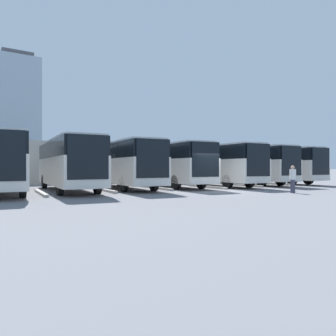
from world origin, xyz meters
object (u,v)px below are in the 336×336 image
at_px(bus_0, 272,164).
at_px(bus_3, 167,164).
at_px(bus_1, 244,164).
at_px(bus_5, 68,163).
at_px(bus_6, 0,162).
at_px(bus_2, 212,164).
at_px(bus_4, 121,163).
at_px(pedestrian, 293,178).

relative_size(bus_0, bus_3, 1.00).
bearing_deg(bus_3, bus_1, -178.81).
xyz_separation_m(bus_5, bus_6, (4.07, 0.10, 0.00)).
bearing_deg(bus_2, bus_1, -170.55).
height_order(bus_0, bus_1, same).
distance_m(bus_1, bus_4, 12.20).
distance_m(bus_0, bus_1, 4.07).
distance_m(bus_1, bus_2, 4.08).
distance_m(bus_0, pedestrian, 13.04).
xyz_separation_m(bus_0, bus_4, (16.26, -0.34, 0.00)).
distance_m(bus_0, bus_2, 8.14).
xyz_separation_m(bus_1, bus_2, (4.07, 0.31, 0.00)).
height_order(bus_0, pedestrian, bus_0).
bearing_deg(bus_2, bus_5, 3.36).
relative_size(bus_0, bus_2, 1.00).
height_order(bus_6, pedestrian, bus_6).
distance_m(bus_4, bus_6, 8.15).
distance_m(bus_0, bus_6, 24.39).
distance_m(bus_2, bus_3, 4.16).
bearing_deg(bus_1, bus_3, 1.19).
height_order(bus_4, bus_5, same).
bearing_deg(bus_6, pedestrian, 154.34).
relative_size(bus_1, bus_3, 1.00).
bearing_deg(bus_1, pedestrian, 65.81).
height_order(bus_1, bus_2, same).
distance_m(bus_4, pedestrian, 11.94).
distance_m(bus_5, bus_6, 4.07).
bearing_deg(bus_0, bus_6, 5.47).
distance_m(bus_2, bus_5, 12.20).
xyz_separation_m(bus_1, bus_3, (8.13, -0.55, 0.00)).
bearing_deg(bus_2, pedestrian, 88.36).
bearing_deg(bus_3, bus_0, -176.96).
bearing_deg(bus_2, bus_4, -0.31).
distance_m(bus_1, pedestrian, 10.48).
relative_size(bus_2, bus_3, 1.00).
distance_m(bus_1, bus_6, 20.33).
distance_m(bus_1, bus_5, 16.26).
bearing_deg(bus_5, bus_3, -171.42).
bearing_deg(bus_5, bus_0, -174.74).
distance_m(bus_3, bus_6, 12.21).
distance_m(bus_4, bus_5, 4.09).
bearing_deg(bus_2, bus_6, 4.15).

